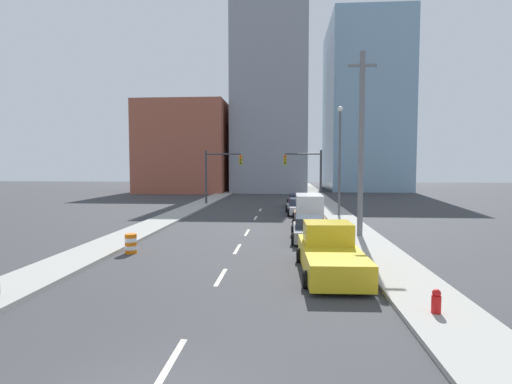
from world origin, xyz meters
name	(u,v)px	position (x,y,z in m)	size (l,w,h in m)	color
sidewalk_left	(213,198)	(-6.89, 44.78, 0.08)	(2.41, 89.56, 0.16)	#9E9B93
sidewalk_right	(321,199)	(6.89, 44.78, 0.08)	(2.41, 89.56, 0.16)	#9E9B93
lane_stripe_at_2m	(170,364)	(0.00, 2.00, 0.00)	(0.16, 2.40, 0.01)	beige
lane_stripe_at_9m	(221,277)	(0.00, 8.72, 0.00)	(0.16, 2.40, 0.01)	beige
lane_stripe_at_14m	(237,249)	(0.00, 13.91, 0.00)	(0.16, 2.40, 0.01)	beige
lane_stripe_at_19m	(247,232)	(0.00, 19.00, 0.00)	(0.16, 2.40, 0.01)	beige
lane_stripe_at_26m	(256,218)	(0.00, 26.22, 0.00)	(0.16, 2.40, 0.01)	beige
lane_stripe_at_32m	(260,210)	(0.00, 32.18, 0.00)	(0.16, 2.40, 0.01)	beige
building_brick_left	(188,148)	(-14.11, 60.55, 7.22)	(14.00, 16.00, 14.43)	#9E513D
building_office_center	(271,106)	(-0.26, 64.55, 14.67)	(12.00, 20.00, 29.34)	gray
building_glass_right	(363,108)	(16.48, 68.55, 14.81)	(13.00, 20.00, 29.62)	#7A9EB7
traffic_signal_left	(217,170)	(-5.08, 36.92, 3.85)	(4.12, 0.35, 5.94)	#38383D
traffic_signal_right	(310,170)	(5.00, 36.92, 3.85)	(4.12, 0.35, 5.94)	#38383D
utility_pole_right_mid	(361,144)	(6.81, 17.53, 5.53)	(1.60, 0.32, 10.80)	slate
traffic_barrel	(131,244)	(-5.03, 12.50, 0.47)	(0.56, 0.56, 0.95)	orange
street_lamp	(340,154)	(6.88, 27.30, 5.24)	(0.44, 0.44, 9.13)	#4C4C51
fire_hydrant	(436,304)	(6.64, 5.05, 0.41)	(0.26, 0.26, 0.84)	red
pickup_truck_yellow	(330,253)	(4.22, 9.65, 0.78)	(2.57, 6.04, 1.93)	gold
sedan_gray	(309,230)	(3.78, 16.49, 0.62)	(2.05, 4.43, 1.35)	slate
box_truck_brown	(309,211)	(4.12, 22.48, 1.04)	(2.43, 6.18, 2.21)	brown
sedan_silver	(298,207)	(3.55, 28.85, 0.65)	(2.24, 4.57, 1.42)	#B2B2BC
sedan_maroon	(297,201)	(3.60, 34.90, 0.64)	(2.05, 4.75, 1.38)	maroon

